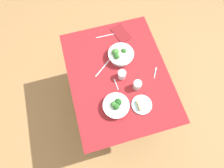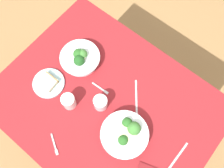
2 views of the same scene
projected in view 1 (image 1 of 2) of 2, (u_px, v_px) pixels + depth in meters
name	position (u px, v px, depth m)	size (l,w,h in m)	color
ground_plane	(117.00, 99.00, 2.37)	(6.00, 6.00, 0.00)	#9E7547
dining_table	(118.00, 81.00, 1.79)	(1.15, 0.89, 0.76)	maroon
broccoli_bowl_far	(120.00, 55.00, 1.70)	(0.24, 0.24, 0.11)	white
broccoli_bowl_near	(116.00, 105.00, 1.52)	(0.22, 0.22, 0.09)	white
bread_side_plate	(142.00, 104.00, 1.55)	(0.17, 0.17, 0.04)	#99C6D1
water_glass_center	(137.00, 85.00, 1.58)	(0.07, 0.07, 0.09)	silver
water_glass_side	(122.00, 75.00, 1.62)	(0.07, 0.07, 0.08)	silver
fork_by_far_bowl	(116.00, 84.00, 1.63)	(0.11, 0.02, 0.00)	#B7B7BC
fork_by_near_bowl	(155.00, 72.00, 1.67)	(0.10, 0.06, 0.00)	#B7B7BC
table_knife_left	(103.00, 68.00, 1.69)	(0.22, 0.01, 0.00)	#B7B7BC
table_knife_right	(106.00, 36.00, 1.82)	(0.20, 0.01, 0.00)	#B7B7BC
napkin_folded_upper	(121.00, 33.00, 1.83)	(0.21, 0.12, 0.01)	maroon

